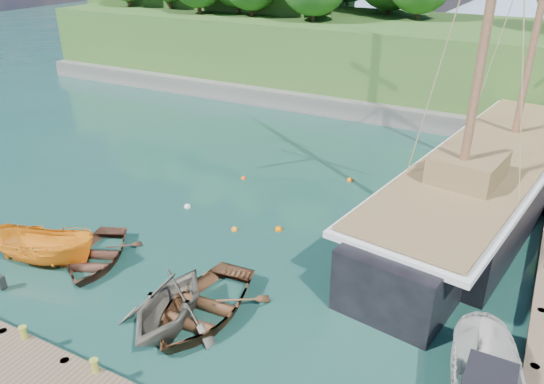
{
  "coord_description": "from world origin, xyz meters",
  "views": [
    {
      "loc": [
        8.94,
        -12.86,
        11.94
      ],
      "look_at": [
        -0.78,
        5.31,
        2.0
      ],
      "focal_mm": 35.0,
      "sensor_mm": 36.0,
      "label": 1
    }
  ],
  "objects_px": {
    "motorboat_orange": "(48,264)",
    "schooner": "(484,186)",
    "rowboat_2": "(203,316)",
    "rowboat_1": "(171,326)",
    "rowboat_0": "(97,262)"
  },
  "relations": [
    {
      "from": "rowboat_2",
      "to": "motorboat_orange",
      "type": "distance_m",
      "value": 7.41
    },
    {
      "from": "rowboat_0",
      "to": "rowboat_2",
      "type": "bearing_deg",
      "value": -31.5
    },
    {
      "from": "motorboat_orange",
      "to": "rowboat_1",
      "type": "bearing_deg",
      "value": -111.23
    },
    {
      "from": "motorboat_orange",
      "to": "schooner",
      "type": "distance_m",
      "value": 19.91
    },
    {
      "from": "motorboat_orange",
      "to": "rowboat_0",
      "type": "bearing_deg",
      "value": -72.04
    },
    {
      "from": "rowboat_0",
      "to": "motorboat_orange",
      "type": "distance_m",
      "value": 1.92
    },
    {
      "from": "rowboat_2",
      "to": "motorboat_orange",
      "type": "height_order",
      "value": "motorboat_orange"
    },
    {
      "from": "rowboat_1",
      "to": "motorboat_orange",
      "type": "bearing_deg",
      "value": 164.44
    },
    {
      "from": "rowboat_1",
      "to": "schooner",
      "type": "bearing_deg",
      "value": 50.98
    },
    {
      "from": "rowboat_2",
      "to": "schooner",
      "type": "xyz_separation_m",
      "value": [
        7.25,
        13.14,
        1.17
      ]
    },
    {
      "from": "schooner",
      "to": "rowboat_2",
      "type": "bearing_deg",
      "value": -109.79
    },
    {
      "from": "rowboat_0",
      "to": "rowboat_1",
      "type": "relative_size",
      "value": 1.03
    },
    {
      "from": "motorboat_orange",
      "to": "schooner",
      "type": "xyz_separation_m",
      "value": [
        14.64,
        13.44,
        1.17
      ]
    },
    {
      "from": "rowboat_0",
      "to": "rowboat_2",
      "type": "height_order",
      "value": "rowboat_2"
    },
    {
      "from": "rowboat_0",
      "to": "rowboat_1",
      "type": "height_order",
      "value": "rowboat_1"
    }
  ]
}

